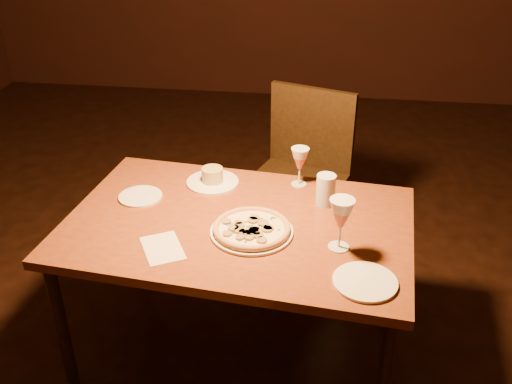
# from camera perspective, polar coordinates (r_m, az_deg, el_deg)

# --- Properties ---
(floor) EXTENTS (7.00, 7.00, 0.00)m
(floor) POSITION_cam_1_polar(r_m,az_deg,el_deg) (2.67, -0.77, -16.28)
(floor) COLOR #321910
(floor) RESTS_ON ground
(dining_table) EXTENTS (1.42, 0.99, 0.72)m
(dining_table) POSITION_cam_1_polar(r_m,az_deg,el_deg) (2.27, -1.79, -4.28)
(dining_table) COLOR brown
(dining_table) RESTS_ON floor
(chair_far) EXTENTS (0.59, 0.59, 0.96)m
(chair_far) POSITION_cam_1_polar(r_m,az_deg,el_deg) (2.99, 4.44, 2.00)
(chair_far) COLOR black
(chair_far) RESTS_ON floor
(pizza_plate) EXTENTS (0.31, 0.31, 0.03)m
(pizza_plate) POSITION_cam_1_polar(r_m,az_deg,el_deg) (2.15, -0.44, -3.71)
(pizza_plate) COLOR white
(pizza_plate) RESTS_ON dining_table
(ramekin_saucer) EXTENTS (0.23, 0.23, 0.07)m
(ramekin_saucer) POSITION_cam_1_polar(r_m,az_deg,el_deg) (2.50, -4.37, 1.36)
(ramekin_saucer) COLOR white
(ramekin_saucer) RESTS_ON dining_table
(wine_glass_far) EXTENTS (0.08, 0.08, 0.17)m
(wine_glass_far) POSITION_cam_1_polar(r_m,az_deg,el_deg) (2.45, 4.38, 2.53)
(wine_glass_far) COLOR #C36B51
(wine_glass_far) RESTS_ON dining_table
(wine_glass_right) EXTENTS (0.09, 0.09, 0.20)m
(wine_glass_right) POSITION_cam_1_polar(r_m,az_deg,el_deg) (2.05, 8.45, -3.19)
(wine_glass_right) COLOR #C36B51
(wine_glass_right) RESTS_ON dining_table
(water_tumbler) EXTENTS (0.08, 0.08, 0.13)m
(water_tumbler) POSITION_cam_1_polar(r_m,az_deg,el_deg) (2.33, 6.99, 0.22)
(water_tumbler) COLOR silver
(water_tumbler) RESTS_ON dining_table
(side_plate_left) EXTENTS (0.18, 0.18, 0.01)m
(side_plate_left) POSITION_cam_1_polar(r_m,az_deg,el_deg) (2.44, -11.49, -0.44)
(side_plate_left) COLOR white
(side_plate_left) RESTS_ON dining_table
(side_plate_near) EXTENTS (0.22, 0.22, 0.01)m
(side_plate_near) POSITION_cam_1_polar(r_m,az_deg,el_deg) (1.95, 10.85, -8.81)
(side_plate_near) COLOR white
(side_plate_near) RESTS_ON dining_table
(menu_card) EXTENTS (0.21, 0.23, 0.00)m
(menu_card) POSITION_cam_1_polar(r_m,az_deg,el_deg) (2.10, -9.33, -5.55)
(menu_card) COLOR silver
(menu_card) RESTS_ON dining_table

